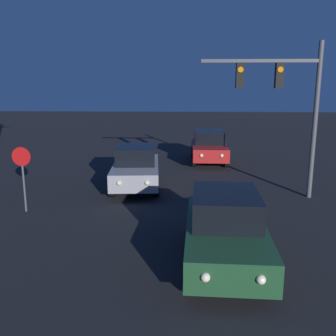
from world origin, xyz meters
The scene contains 5 objects.
car_near centered at (1.51, 9.25, 0.87)m, with size 2.01×4.37×1.72m.
car_mid centered at (-1.52, 15.91, 0.87)m, with size 2.17×4.43×1.72m.
car_far centered at (1.84, 21.37, 0.87)m, with size 1.91×4.33×1.72m.
traffic_signal_mast centered at (4.19, 14.81, 3.84)m, with size 4.32×0.30×5.76m.
stop_sign centered at (-4.90, 12.67, 1.53)m, with size 0.63×0.07×2.23m.
Camera 1 is at (0.53, 0.75, 4.26)m, focal length 40.00 mm.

